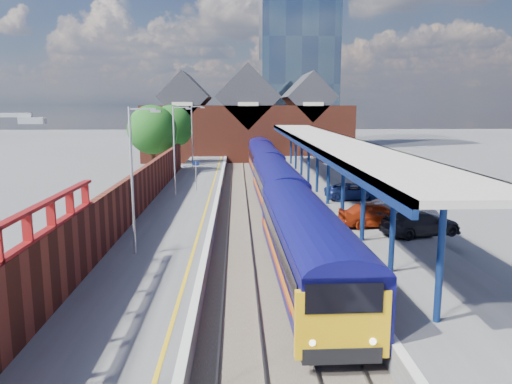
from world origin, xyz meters
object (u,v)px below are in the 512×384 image
train (270,169)px  platform_sign (196,171)px  parked_car_red (376,214)px  lamp_post_b (135,172)px  lamp_post_c (176,145)px  lamp_post_d (193,133)px  parked_car_dark (421,223)px  parked_car_blue (354,191)px  parked_car_silver (399,213)px

train → platform_sign: bearing=-141.8°
platform_sign → parked_car_red: (11.58, -12.93, -0.95)m
train → lamp_post_b: size_ratio=9.42×
lamp_post_b → lamp_post_c: size_ratio=1.00×
lamp_post_d → platform_sign: (1.36, -14.00, -2.30)m
parked_car_dark → parked_car_blue: size_ratio=1.04×
train → parked_car_silver: size_ratio=14.15×
lamp_post_c → parked_car_blue: lamp_post_c is taller
parked_car_dark → parked_car_blue: parked_car_dark is taller
parked_car_red → parked_car_dark: 2.82m
parked_car_silver → parked_car_dark: 2.29m
parked_car_dark → parked_car_silver: bearing=-3.2°
platform_sign → train: bearing=38.2°
platform_sign → parked_car_silver: (13.01, -12.76, -0.92)m
parked_car_silver → parked_car_blue: 8.45m
parked_car_dark → platform_sign: bearing=26.5°
lamp_post_d → train: bearing=-48.5°
lamp_post_d → lamp_post_c: bearing=-90.0°
platform_sign → parked_car_dark: size_ratio=0.55×
platform_sign → parked_car_silver: size_ratio=0.54×
lamp_post_b → parked_car_dark: lamp_post_b is taller
parked_car_silver → parked_car_blue: bearing=22.1°
train → parked_car_blue: bearing=-58.4°
parked_car_blue → lamp_post_c: bearing=75.8°
lamp_post_c → parked_car_red: bearing=-40.2°
lamp_post_c → platform_sign: lamp_post_c is taller
train → lamp_post_d: lamp_post_d is taller
lamp_post_c → parked_car_dark: 20.02m
parked_car_red → parked_car_blue: size_ratio=0.99×
lamp_post_d → parked_car_dark: lamp_post_d is taller
platform_sign → parked_car_silver: bearing=-44.4°
train → parked_car_silver: bearing=-70.0°
platform_sign → lamp_post_b: bearing=-94.3°
platform_sign → lamp_post_d: bearing=95.6°
lamp_post_d → parked_car_red: size_ratio=1.61×
lamp_post_b → parked_car_dark: 15.52m
lamp_post_b → lamp_post_c: 16.00m
lamp_post_c → platform_sign: (1.36, 2.00, -2.30)m
train → lamp_post_d: 12.20m
lamp_post_b → lamp_post_d: (0.00, 32.00, 0.00)m
parked_car_blue → lamp_post_d: bearing=32.2°
train → parked_car_dark: (7.01, -20.11, -0.46)m
lamp_post_b → lamp_post_c: same height
parked_car_blue → lamp_post_b: bearing=130.5°
parked_car_dark → parked_car_red: bearing=27.5°
platform_sign → parked_car_blue: bearing=-19.4°
lamp_post_d → parked_car_blue: lamp_post_d is taller
parked_car_red → parked_car_blue: bearing=-9.8°
parked_car_silver → lamp_post_b: bearing=127.3°
train → parked_car_blue: 11.11m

